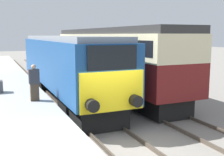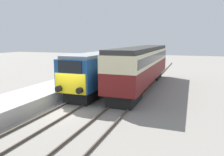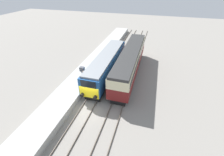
# 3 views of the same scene
# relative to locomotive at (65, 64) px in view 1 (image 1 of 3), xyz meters

# --- Properties ---
(ground_plane) EXTENTS (120.00, 120.00, 0.00)m
(ground_plane) POSITION_rel_locomotive_xyz_m (0.00, -7.73, -2.06)
(ground_plane) COLOR gray
(platform_left) EXTENTS (3.50, 50.00, 0.88)m
(platform_left) POSITION_rel_locomotive_xyz_m (-3.30, 0.27, -1.62)
(platform_left) COLOR #A8A8A3
(platform_left) RESTS_ON ground_plane
(rails_near_track) EXTENTS (1.51, 60.00, 0.14)m
(rails_near_track) POSITION_rel_locomotive_xyz_m (0.00, -2.73, -1.99)
(rails_near_track) COLOR #4C4238
(rails_near_track) RESTS_ON ground_plane
(rails_far_track) EXTENTS (1.50, 60.00, 0.14)m
(rails_far_track) POSITION_rel_locomotive_xyz_m (3.40, -2.73, -1.99)
(rails_far_track) COLOR #4C4238
(rails_far_track) RESTS_ON ground_plane
(locomotive) EXTENTS (2.70, 14.17, 3.68)m
(locomotive) POSITION_rel_locomotive_xyz_m (0.00, 0.00, 0.00)
(locomotive) COLOR black
(locomotive) RESTS_ON ground_plane
(passenger_carriage) EXTENTS (2.75, 16.29, 4.16)m
(passenger_carriage) POSITION_rel_locomotive_xyz_m (3.40, 1.54, 0.44)
(passenger_carriage) COLOR black
(passenger_carriage) RESTS_ON ground_plane
(person_on_platform) EXTENTS (0.44, 0.26, 1.61)m
(person_on_platform) POSITION_rel_locomotive_xyz_m (-2.27, -3.55, -0.39)
(person_on_platform) COLOR #473828
(person_on_platform) RESTS_ON platform_left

